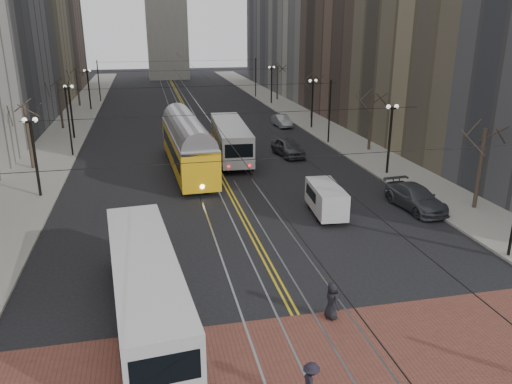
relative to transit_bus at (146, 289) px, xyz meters
name	(u,v)px	position (x,y,z in m)	size (l,w,h in m)	color
ground	(289,304)	(6.25, 0.00, -1.52)	(260.00, 260.00, 0.00)	black
sidewalk_left	(70,127)	(-8.75, 45.00, -1.45)	(5.00, 140.00, 0.15)	gray
sidewalk_right	(304,117)	(21.25, 45.00, -1.45)	(5.00, 140.00, 0.15)	gray
crosswalk_band	(318,358)	(6.25, -4.00, -1.52)	(25.00, 6.00, 0.01)	brown
streetcar_rails	(193,122)	(6.25, 45.00, -1.52)	(4.80, 130.00, 0.02)	gray
centre_lines	(193,122)	(6.25, 45.00, -1.51)	(0.42, 130.00, 0.01)	gold
lamp_posts	(208,124)	(6.25, 28.75, 1.28)	(27.60, 57.20, 5.60)	black
street_trees	(200,113)	(6.25, 35.25, 1.28)	(31.68, 53.28, 5.60)	#382D23
trolley_wires	(201,105)	(6.25, 34.83, 2.25)	(25.96, 120.00, 6.60)	black
transit_bus	(146,289)	(0.00, 0.00, 0.00)	(2.54, 12.17, 3.04)	silver
streetcar	(188,150)	(3.75, 22.92, 0.30)	(2.87, 15.43, 3.64)	yellow
rear_bus	(231,141)	(8.05, 26.33, 0.10)	(2.71, 12.47, 3.25)	#BDBDBD
cargo_van	(326,201)	(11.63, 10.12, -0.50)	(1.77, 4.60, 2.04)	silver
sedan_grey	(288,147)	(13.52, 25.82, -0.69)	(1.97, 4.89, 1.67)	#414449
sedan_silver	(282,121)	(16.75, 40.00, -0.82)	(1.49, 4.27, 1.41)	#96979D
sedan_parked	(416,198)	(18.05, 9.99, -0.73)	(2.22, 5.46, 1.58)	#46494E
pedestrian_a	(332,301)	(7.68, -1.50, -0.67)	(0.82, 0.53, 1.67)	black
pedestrian_d	(311,383)	(5.20, -6.17, -0.73)	(1.01, 0.58, 1.56)	black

